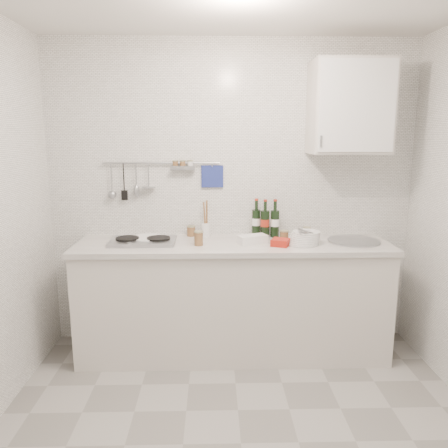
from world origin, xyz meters
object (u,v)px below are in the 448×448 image
at_px(plate_stack_hob, 146,239).
at_px(wine_bottles, 265,218).
at_px(wall_cabinet, 350,108).
at_px(plate_stack_sink, 304,238).
at_px(utensil_crock, 206,228).

bearing_deg(plate_stack_hob, wine_bottles, 8.57).
bearing_deg(wall_cabinet, wine_bottles, 172.99).
bearing_deg(wine_bottles, plate_stack_sink, -42.56).
relative_size(plate_stack_hob, plate_stack_sink, 1.02).
bearing_deg(wall_cabinet, utensil_crock, 175.30).
bearing_deg(plate_stack_hob, wall_cabinet, 2.43).
relative_size(wall_cabinet, wine_bottles, 2.26).
xyz_separation_m(wall_cabinet, plate_stack_hob, (-1.58, -0.07, -1.01)).
height_order(plate_stack_sink, wine_bottles, wine_bottles).
xyz_separation_m(wine_bottles, utensil_crock, (-0.49, 0.01, -0.08)).
distance_m(wine_bottles, utensil_crock, 0.50).
relative_size(plate_stack_hob, wine_bottles, 0.89).
height_order(plate_stack_hob, wine_bottles, wine_bottles).
height_order(wine_bottles, utensil_crock, wine_bottles).
relative_size(wall_cabinet, plate_stack_sink, 2.61).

